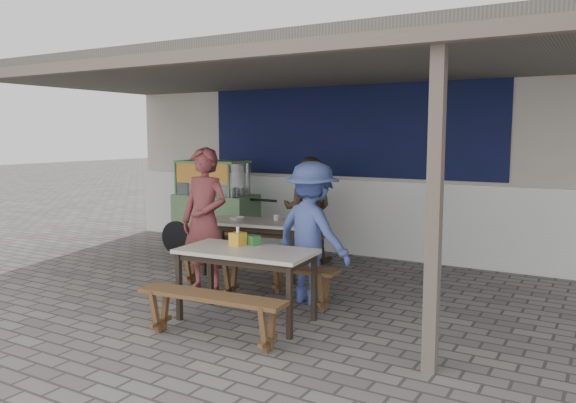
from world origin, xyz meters
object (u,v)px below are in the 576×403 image
(condiment_jar, at_px, (276,217))
(condiment_bowl, at_px, (237,219))
(bench_right_street, at_px, (211,306))
(tissue_box, at_px, (238,239))
(bench_left_wall, at_px, (274,241))
(vendor_cart, at_px, (215,203))
(bench_left_street, at_px, (233,261))
(patron_right_table, at_px, (312,233))
(table_left, at_px, (255,226))
(bench_right_wall, at_px, (275,274))
(patron_street_side, at_px, (205,221))
(patron_wall_side, at_px, (308,209))
(donation_box, at_px, (253,240))
(table_right, at_px, (246,257))

(condiment_jar, xyz_separation_m, condiment_bowl, (-0.45, -0.30, -0.01))
(bench_right_street, height_order, tissue_box, tissue_box)
(bench_left_wall, xyz_separation_m, condiment_jar, (0.34, -0.49, 0.45))
(vendor_cart, bearing_deg, bench_left_street, -50.17)
(patron_right_table, bearing_deg, table_left, -13.85)
(tissue_box, bearing_deg, bench_right_wall, 75.44)
(bench_left_wall, relative_size, vendor_cart, 0.82)
(bench_left_street, height_order, patron_street_side, patron_street_side)
(patron_wall_side, bearing_deg, bench_left_street, 68.76)
(table_left, relative_size, condiment_jar, 19.55)
(tissue_box, bearing_deg, patron_street_side, 149.48)
(condiment_bowl, bearing_deg, patron_street_side, -78.57)
(vendor_cart, xyz_separation_m, patron_right_table, (2.62, -1.60, -0.01))
(patron_right_table, bearing_deg, bench_right_street, 97.97)
(patron_street_side, xyz_separation_m, donation_box, (0.96, -0.38, -0.08))
(table_left, distance_m, patron_wall_side, 1.14)
(bench_left_wall, height_order, donation_box, donation_box)
(tissue_box, height_order, condiment_bowl, tissue_box)
(patron_street_side, relative_size, donation_box, 11.47)
(patron_street_side, distance_m, condiment_bowl, 0.96)
(bench_right_street, height_order, condiment_bowl, condiment_bowl)
(bench_left_street, relative_size, table_right, 1.07)
(patron_wall_side, relative_size, condiment_bowl, 8.04)
(patron_wall_side, bearing_deg, condiment_bowl, 51.07)
(bench_left_street, distance_m, tissue_box, 1.17)
(bench_left_street, relative_size, bench_left_wall, 1.00)
(table_right, bearing_deg, table_left, 116.23)
(patron_right_table, bearing_deg, patron_street_side, 28.51)
(patron_wall_side, bearing_deg, patron_right_table, 101.07)
(vendor_cart, bearing_deg, patron_street_side, -59.19)
(bench_left_wall, bearing_deg, condiment_bowl, -108.28)
(vendor_cart, relative_size, patron_right_table, 1.15)
(patron_wall_side, bearing_deg, table_left, 60.57)
(patron_right_table, xyz_separation_m, condiment_bowl, (-1.51, 0.66, -0.04))
(bench_left_street, relative_size, patron_right_table, 0.95)
(bench_left_wall, xyz_separation_m, patron_wall_side, (0.35, 0.42, 0.45))
(table_left, relative_size, bench_left_street, 0.98)
(table_right, xyz_separation_m, bench_right_wall, (-0.05, 0.66, -0.33))
(bench_right_wall, xyz_separation_m, vendor_cart, (-2.28, 1.84, 0.48))
(vendor_cart, bearing_deg, patron_wall_side, 5.62)
(table_right, xyz_separation_m, donation_box, (-0.07, 0.23, 0.13))
(bench_left_wall, distance_m, patron_right_table, 2.06)
(condiment_jar, bearing_deg, bench_right_wall, -58.94)
(patron_wall_side, distance_m, patron_right_table, 2.14)
(bench_right_street, xyz_separation_m, patron_wall_side, (-0.82, 3.42, 0.45))
(bench_right_wall, bearing_deg, patron_right_table, 30.13)
(bench_left_wall, relative_size, tissue_box, 11.09)
(donation_box, distance_m, condiment_jar, 1.76)
(bench_left_wall, bearing_deg, table_right, -75.06)
(bench_left_wall, bearing_deg, vendor_cart, 162.03)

